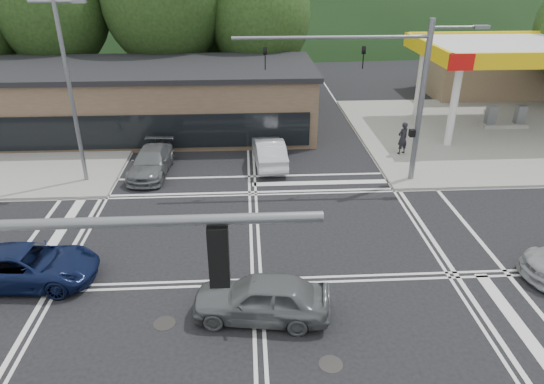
{
  "coord_description": "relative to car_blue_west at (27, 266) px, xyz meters",
  "views": [
    {
      "loc": [
        -0.26,
        -14.15,
        10.53
      ],
      "look_at": [
        0.8,
        4.43,
        1.4
      ],
      "focal_mm": 32.0,
      "sensor_mm": 36.0,
      "label": 1
    }
  ],
  "objects": [
    {
      "name": "ground",
      "position": [
        8.1,
        -0.5,
        -0.68
      ],
      "size": [
        120.0,
        120.0,
        0.0
      ],
      "primitive_type": "plane",
      "color": "black",
      "rests_on": "ground"
    },
    {
      "name": "sidewalk_ne",
      "position": [
        23.1,
        14.5,
        -0.61
      ],
      "size": [
        16.0,
        16.0,
        0.15
      ],
      "primitive_type": "cube",
      "color": "gray",
      "rests_on": "ground"
    },
    {
      "name": "sidewalk_nw",
      "position": [
        -6.9,
        14.5,
        -0.61
      ],
      "size": [
        16.0,
        16.0,
        0.15
      ],
      "primitive_type": "cube",
      "color": "gray",
      "rests_on": "ground"
    },
    {
      "name": "gas_station_canopy",
      "position": [
        25.09,
        15.49,
        4.36
      ],
      "size": [
        12.32,
        8.34,
        5.75
      ],
      "color": "silver",
      "rests_on": "ground"
    },
    {
      "name": "convenience_store",
      "position": [
        28.1,
        24.5,
        1.22
      ],
      "size": [
        10.0,
        6.0,
        3.8
      ],
      "primitive_type": "cube",
      "color": "#846B4F",
      "rests_on": "ground"
    },
    {
      "name": "commercial_row",
      "position": [
        0.1,
        16.5,
        1.32
      ],
      "size": [
        24.0,
        8.0,
        4.0
      ],
      "primitive_type": "cube",
      "color": "brown",
      "rests_on": "ground"
    },
    {
      "name": "hill_north",
      "position": [
        8.1,
        89.5,
        -0.68
      ],
      "size": [
        252.0,
        126.0,
        140.0
      ],
      "primitive_type": "ellipsoid",
      "color": "black",
      "rests_on": "ground"
    },
    {
      "name": "tree_n_a",
      "position": [
        -5.9,
        23.5,
        6.46
      ],
      "size": [
        8.0,
        8.0,
        11.75
      ],
      "color": "#382619",
      "rests_on": "ground"
    },
    {
      "name": "tree_n_c",
      "position": [
        9.1,
        23.5,
        5.81
      ],
      "size": [
        7.6,
        7.6,
        10.87
      ],
      "color": "#382619",
      "rests_on": "ground"
    },
    {
      "name": "tree_n_e",
      "position": [
        6.1,
        27.5,
        6.46
      ],
      "size": [
        8.4,
        8.4,
        11.98
      ],
      "color": "#382619",
      "rests_on": "ground"
    },
    {
      "name": "streetlight_nw",
      "position": [
        -0.34,
        8.5,
        4.37
      ],
      "size": [
        2.5,
        0.25,
        9.0
      ],
      "color": "slate",
      "rests_on": "ground"
    },
    {
      "name": "signal_mast_ne",
      "position": [
        15.05,
        7.7,
        4.39
      ],
      "size": [
        11.65,
        0.3,
        8.0
      ],
      "color": "slate",
      "rests_on": "ground"
    },
    {
      "name": "car_blue_west",
      "position": [
        0.0,
        0.0,
        0.0
      ],
      "size": [
        5.01,
        2.52,
        1.36
      ],
      "primitive_type": "imported",
      "rotation": [
        0.0,
        0.0,
        1.52
      ],
      "color": "#0D173B",
      "rests_on": "ground"
    },
    {
      "name": "car_grey_center",
      "position": [
        8.2,
        -2.33,
        0.07
      ],
      "size": [
        4.58,
        2.36,
        1.49
      ],
      "primitive_type": "imported",
      "rotation": [
        0.0,
        0.0,
        -1.71
      ],
      "color": "#5C5F61",
      "rests_on": "ground"
    },
    {
      "name": "car_queue_a",
      "position": [
        9.1,
        10.36,
        0.06
      ],
      "size": [
        1.88,
        4.61,
        1.49
      ],
      "primitive_type": "imported",
      "rotation": [
        0.0,
        0.0,
        3.21
      ],
      "color": "silver",
      "rests_on": "ground"
    },
    {
      "name": "car_queue_b",
      "position": [
        9.1,
        18.85,
        0.09
      ],
      "size": [
        1.91,
        4.57,
        1.55
      ],
      "primitive_type": "imported",
      "rotation": [
        0.0,
        0.0,
        3.16
      ],
      "color": "silver",
      "rests_on": "ground"
    },
    {
      "name": "car_northbound",
      "position": [
        2.8,
        9.44,
        -0.01
      ],
      "size": [
        2.18,
        4.72,
        1.34
      ],
      "primitive_type": "imported",
      "rotation": [
        0.0,
        0.0,
        -0.07
      ],
      "color": "#5C5F61",
      "rests_on": "ground"
    },
    {
      "name": "pedestrian",
      "position": [
        16.82,
        11.14,
        0.41
      ],
      "size": [
        0.81,
        0.7,
        1.88
      ],
      "primitive_type": "imported",
      "rotation": [
        0.0,
        0.0,
        3.59
      ],
      "color": "black",
      "rests_on": "sidewalk_ne"
    }
  ]
}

